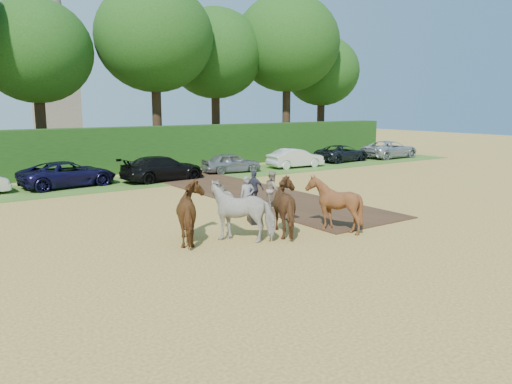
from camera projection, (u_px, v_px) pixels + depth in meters
name	position (u px, v px, depth m)	size (l,w,h in m)	color
ground	(323.00, 224.00, 18.95)	(120.00, 120.00, 0.00)	gold
earth_strip	(250.00, 193.00, 25.43)	(4.50, 17.00, 0.05)	#472D1C
grass_verge	(165.00, 179.00, 30.21)	(50.00, 5.00, 0.03)	#38601E
hedgerow	(135.00, 149.00, 33.57)	(46.00, 1.60, 3.00)	#14380F
spectator_near	(272.00, 190.00, 21.82)	(0.78, 0.61, 1.60)	tan
spectator_far	(254.00, 189.00, 22.14)	(0.92, 0.38, 1.57)	#292936
plough_team	(266.00, 208.00, 17.08)	(6.83, 5.10, 1.96)	brown
parked_cars	(214.00, 164.00, 32.20)	(41.47, 3.65, 1.47)	silver
treeline	(89.00, 37.00, 33.88)	(48.70, 10.60, 14.21)	#382616
church	(51.00, 30.00, 63.09)	(5.20, 5.20, 27.00)	slate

